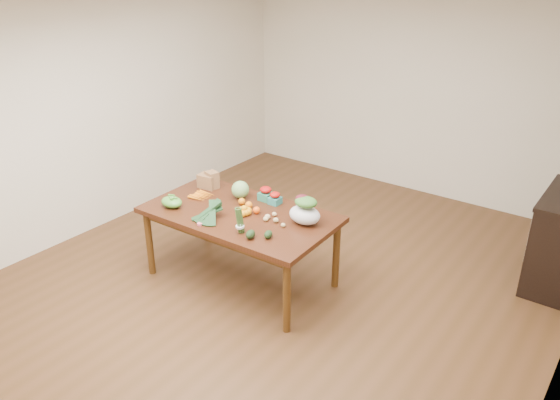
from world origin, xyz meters
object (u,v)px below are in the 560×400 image
Objects in this scene: mandarin_cluster at (244,210)px; salad_bag at (305,212)px; kale_bunch at (207,213)px; cabbage at (240,190)px; dining_table at (241,246)px; paper_bag at (208,180)px; asparagus_bundle at (240,220)px.

salad_bag is (0.56, 0.19, 0.07)m from mandarin_cluster.
mandarin_cluster is 0.45× the size of kale_bunch.
mandarin_cluster is 0.59m from salad_bag.
kale_bunch is (0.09, -0.58, -0.01)m from cabbage.
dining_table is 0.85m from paper_bag.
salad_bag reaches higher than mandarin_cluster.
salad_bag is at bearing -6.10° from cabbage.
paper_bag is at bearing 176.05° from salad_bag.
cabbage is 0.76m from asparagus_bundle.
cabbage is 0.59m from kale_bunch.
salad_bag is at bearing 31.75° from kale_bunch.
mandarin_cluster is (0.07, -0.01, 0.42)m from dining_table.
salad_bag is (1.28, -0.09, 0.03)m from paper_bag.
asparagus_bundle reaches higher than dining_table.
kale_bunch is (-0.12, -0.32, 0.45)m from dining_table.
mandarin_cluster is (0.28, -0.28, -0.04)m from cabbage.
dining_table is at bearing 67.23° from kale_bunch.
kale_bunch reaches higher than mandarin_cluster.
asparagus_bundle reaches higher than salad_bag.
salad_bag is (0.75, 0.50, 0.04)m from kale_bunch.
mandarin_cluster is at bearing -20.93° from paper_bag.
paper_bag is (-0.65, 0.26, 0.47)m from dining_table.
paper_bag is 0.78m from mandarin_cluster.
dining_table is 0.65m from asparagus_bundle.
mandarin_cluster is 0.72× the size of asparagus_bundle.
dining_table is 0.82m from salad_bag.
asparagus_bundle reaches higher than paper_bag.
paper_bag is 1.43× the size of cabbage.
paper_bag is at bearing 159.07° from mandarin_cluster.
asparagus_bundle is (0.21, -0.31, 0.08)m from mandarin_cluster.
paper_bag is at bearing 130.70° from kale_bunch.
cabbage is 0.58× the size of salad_bag.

